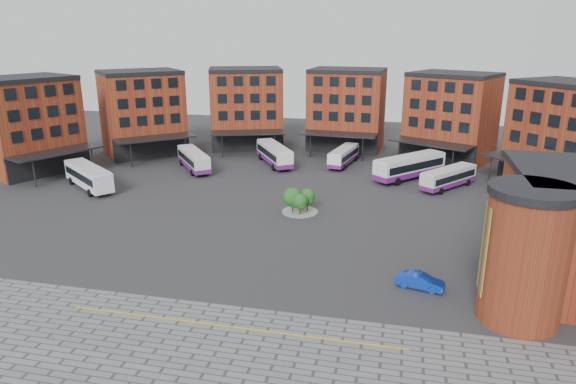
% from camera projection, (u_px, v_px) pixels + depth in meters
% --- Properties ---
extents(ground, '(160.00, 160.00, 0.00)m').
position_uv_depth(ground, '(257.00, 250.00, 51.74)').
color(ground, '#28282B').
rests_on(ground, ground).
extents(yellow_line, '(26.00, 0.15, 0.02)m').
position_uv_depth(yellow_line, '(231.00, 327.00, 38.29)').
color(yellow_line, gold).
rests_on(yellow_line, paving_zone).
extents(main_building, '(94.14, 42.48, 14.60)m').
position_uv_depth(main_building, '(292.00, 117.00, 86.13)').
color(main_building, brown).
rests_on(main_building, ground).
extents(tree_island, '(4.40, 4.40, 3.24)m').
position_uv_depth(tree_island, '(299.00, 200.00, 61.59)').
color(tree_island, gray).
rests_on(tree_island, ground).
extents(bus_a, '(10.79, 9.07, 3.27)m').
position_uv_depth(bus_a, '(88.00, 175.00, 71.21)').
color(bus_a, white).
rests_on(bus_a, ground).
extents(bus_b, '(8.63, 10.18, 3.07)m').
position_uv_depth(bus_b, '(194.00, 159.00, 81.04)').
color(bus_b, silver).
rests_on(bus_b, ground).
extents(bus_c, '(8.43, 11.39, 3.30)m').
position_uv_depth(bus_c, '(274.00, 154.00, 84.17)').
color(bus_c, white).
rests_on(bus_c, ground).
extents(bus_d, '(4.15, 10.28, 2.82)m').
position_uv_depth(bus_d, '(344.00, 156.00, 83.94)').
color(bus_d, white).
rests_on(bus_d, ground).
extents(bus_e, '(10.55, 11.31, 3.55)m').
position_uv_depth(bus_e, '(410.00, 166.00, 75.88)').
color(bus_e, white).
rests_on(bus_e, ground).
extents(bus_f, '(8.11, 9.50, 2.87)m').
position_uv_depth(bus_f, '(448.00, 177.00, 71.53)').
color(bus_f, silver).
rests_on(bus_f, ground).
extents(blue_car, '(4.28, 2.25, 1.34)m').
position_uv_depth(blue_car, '(420.00, 281.00, 43.93)').
color(blue_car, '#0E34B8').
rests_on(blue_car, ground).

